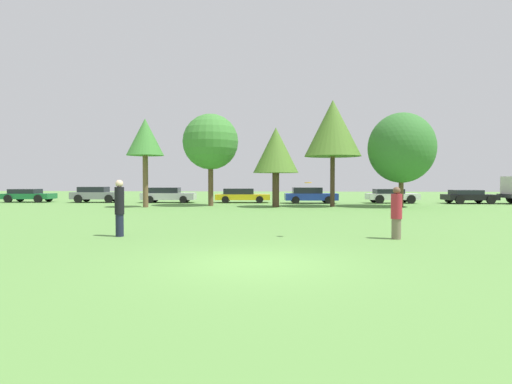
% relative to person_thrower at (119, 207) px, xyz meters
% --- Properties ---
extents(ground_plane, '(120.00, 120.00, 0.00)m').
position_rel_person_thrower_xyz_m(ground_plane, '(4.88, -4.25, -1.00)').
color(ground_plane, '#5B8E42').
extents(person_thrower, '(0.32, 0.32, 1.93)m').
position_rel_person_thrower_xyz_m(person_thrower, '(0.00, 0.00, 0.00)').
color(person_thrower, '#191E33').
rests_on(person_thrower, ground).
extents(person_catcher, '(0.36, 0.36, 1.71)m').
position_rel_person_thrower_xyz_m(person_catcher, '(9.25, -0.06, -0.15)').
color(person_catcher, '#726651').
rests_on(person_catcher, ground).
extents(frisbee, '(0.24, 0.24, 0.04)m').
position_rel_person_thrower_xyz_m(frisbee, '(6.39, 0.09, 0.83)').
color(frisbee, orange).
extents(tree_0, '(2.60, 2.60, 6.26)m').
position_rel_person_thrower_xyz_m(tree_0, '(-4.07, 14.92, 3.87)').
color(tree_0, brown).
rests_on(tree_0, ground).
extents(tree_1, '(4.12, 4.12, 6.84)m').
position_rel_person_thrower_xyz_m(tree_1, '(0.27, 16.77, 3.75)').
color(tree_1, brown).
rests_on(tree_1, ground).
extents(tree_2, '(3.23, 3.23, 5.67)m').
position_rel_person_thrower_xyz_m(tree_2, '(5.13, 15.72, 3.00)').
color(tree_2, '#473323').
rests_on(tree_2, ground).
extents(tree_3, '(4.06, 4.06, 7.70)m').
position_rel_person_thrower_xyz_m(tree_3, '(9.21, 16.39, 4.64)').
color(tree_3, '#473323').
rests_on(tree_3, ground).
extents(tree_4, '(4.71, 4.71, 6.73)m').
position_rel_person_thrower_xyz_m(tree_4, '(14.10, 16.42, 3.22)').
color(tree_4, brown).
rests_on(tree_4, ground).
extents(parked_car_green, '(4.23, 2.20, 1.15)m').
position_rel_person_thrower_xyz_m(parked_car_green, '(-16.52, 20.94, -0.38)').
color(parked_car_green, '#196633').
rests_on(parked_car_green, ground).
extents(parked_car_grey, '(4.24, 2.02, 1.34)m').
position_rel_person_thrower_xyz_m(parked_car_grey, '(-10.39, 20.91, -0.29)').
color(parked_car_grey, slate).
rests_on(parked_car_grey, ground).
extents(parked_car_silver, '(4.59, 2.17, 1.29)m').
position_rel_person_thrower_xyz_m(parked_car_silver, '(-4.16, 20.98, -0.34)').
color(parked_car_silver, '#B2B2B7').
rests_on(parked_car_silver, ground).
extents(parked_car_yellow, '(4.69, 2.21, 1.20)m').
position_rel_person_thrower_xyz_m(parked_car_yellow, '(2.15, 21.29, -0.37)').
color(parked_car_yellow, gold).
rests_on(parked_car_yellow, ground).
extents(parked_car_blue, '(4.40, 2.13, 1.31)m').
position_rel_person_thrower_xyz_m(parked_car_blue, '(7.89, 20.75, -0.32)').
color(parked_car_blue, '#1E389E').
rests_on(parked_car_blue, ground).
extents(parked_car_white, '(4.22, 2.01, 1.18)m').
position_rel_person_thrower_xyz_m(parked_car_white, '(14.68, 21.27, -0.36)').
color(parked_car_white, silver).
rests_on(parked_car_white, ground).
extents(parked_car_black, '(4.11, 2.23, 1.12)m').
position_rel_person_thrower_xyz_m(parked_car_black, '(20.83, 21.01, -0.39)').
color(parked_car_black, black).
rests_on(parked_car_black, ground).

